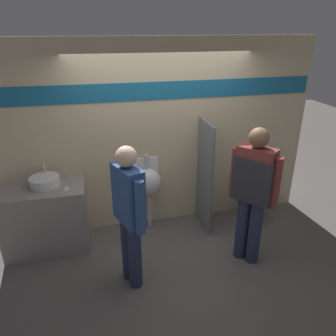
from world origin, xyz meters
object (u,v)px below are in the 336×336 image
person_in_vest (253,188)px  toilet (251,200)px  person_with_lanyard (129,212)px  sink_basin (45,181)px  urinal_near_counter (149,182)px  cell_phone (67,189)px

person_in_vest → toilet: bearing=-68.0°
person_in_vest → person_with_lanyard: bearing=53.5°
sink_basin → toilet: sink_basin is taller
sink_basin → toilet: 3.04m
urinal_near_counter → toilet: size_ratio=1.32×
cell_phone → urinal_near_counter: bearing=14.3°
sink_basin → person_with_lanyard: size_ratio=0.22×
sink_basin → person_in_vest: 2.64m
person_with_lanyard → toilet: bearing=-84.6°
toilet → person_in_vest: bearing=-119.0°
toilet → person_in_vest: person_in_vest is taller
toilet → person_in_vest: (-0.49, -0.89, 0.72)m
cell_phone → toilet: cell_phone is taller
person_in_vest → urinal_near_counter: bearing=7.5°
sink_basin → toilet: size_ratio=0.45×
toilet → person_with_lanyard: person_with_lanyard is taller
cell_phone → person_with_lanyard: 1.07m
person_in_vest → person_with_lanyard: person_in_vest is taller
sink_basin → person_in_vest: person_in_vest is taller
urinal_near_counter → person_with_lanyard: person_with_lanyard is taller
urinal_near_counter → person_in_vest: size_ratio=0.63×
person_in_vest → sink_basin: bearing=30.3°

